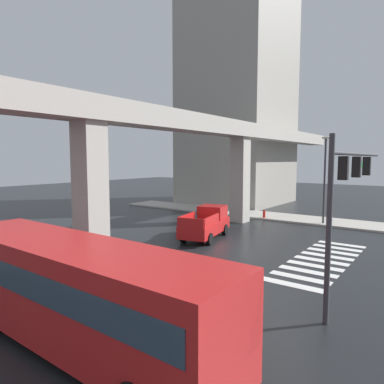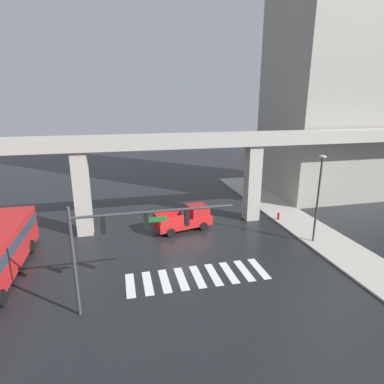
# 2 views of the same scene
# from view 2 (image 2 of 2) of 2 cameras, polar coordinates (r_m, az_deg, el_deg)

# --- Properties ---
(ground_plane) EXTENTS (120.00, 120.00, 0.00)m
(ground_plane) POSITION_cam_2_polar(r_m,az_deg,el_deg) (25.82, -1.77, -9.51)
(ground_plane) COLOR black
(crosswalk_stripes) EXTENTS (9.35, 2.80, 0.01)m
(crosswalk_stripes) POSITION_cam_2_polar(r_m,az_deg,el_deg) (21.57, 1.03, -15.07)
(crosswalk_stripes) COLOR silver
(crosswalk_stripes) RESTS_ON ground
(elevated_overpass) EXTENTS (58.13, 1.85, 8.45)m
(elevated_overpass) POSITION_cam_2_polar(r_m,az_deg,el_deg) (27.64, -3.70, 7.81)
(elevated_overpass) COLOR #ADA89E
(elevated_overpass) RESTS_ON ground
(office_building) EXTENTS (11.92, 10.88, 42.09)m
(office_building) POSITION_cam_2_polar(r_m,az_deg,el_deg) (42.83, 24.70, 28.19)
(office_building) COLOR gray
(office_building) RESTS_ON ground
(sidewalk_east) EXTENTS (4.00, 36.00, 0.15)m
(sidewalk_east) POSITION_cam_2_polar(r_m,az_deg,el_deg) (31.75, 18.73, -5.20)
(sidewalk_east) COLOR #ADA89E
(sidewalk_east) RESTS_ON ground
(pickup_truck) EXTENTS (5.40, 3.00, 2.08)m
(pickup_truck) POSITION_cam_2_polar(r_m,az_deg,el_deg) (28.37, -1.07, -4.90)
(pickup_truck) COLOR red
(pickup_truck) RESTS_ON ground
(traffic_signal_mast) EXTENTS (8.69, 0.32, 6.20)m
(traffic_signal_mast) POSITION_cam_2_polar(r_m,az_deg,el_deg) (16.99, -12.09, -7.21)
(traffic_signal_mast) COLOR #38383D
(traffic_signal_mast) RESTS_ON ground
(street_lamp_near_corner) EXTENTS (0.44, 0.70, 7.24)m
(street_lamp_near_corner) POSITION_cam_2_polar(r_m,az_deg,el_deg) (26.53, 22.03, 0.49)
(street_lamp_near_corner) COLOR #38383D
(street_lamp_near_corner) RESTS_ON ground
(fire_hydrant) EXTENTS (0.24, 0.24, 0.85)m
(fire_hydrant) POSITION_cam_2_polar(r_m,az_deg,el_deg) (31.60, 15.42, -4.32)
(fire_hydrant) COLOR red
(fire_hydrant) RESTS_ON ground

